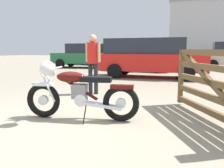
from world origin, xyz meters
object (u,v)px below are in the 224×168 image
timber_gate (223,83)px  dark_sedan_left (83,56)px  vintage_motorcycle (77,92)px  red_hatchback_near (150,57)px  bystander (93,58)px  blue_hatchback_right (139,57)px  silver_sedan_mid (96,53)px

timber_gate → dark_sedan_left: (-8.42, 9.92, 0.13)m
vintage_motorcycle → red_hatchback_near: size_ratio=0.42×
vintage_motorcycle → timber_gate: size_ratio=0.92×
bystander → red_hatchback_near: size_ratio=0.34×
timber_gate → blue_hatchback_right: bearing=-8.3°
red_hatchback_near → vintage_motorcycle: bearing=-92.1°
blue_hatchback_right → silver_sedan_mid: silver_sedan_mid is taller
timber_gate → dark_sedan_left: dark_sedan_left is taller
bystander → silver_sedan_mid: size_ratio=0.34×
bystander → blue_hatchback_right: blue_hatchback_right is taller
red_hatchback_near → dark_sedan_left: bearing=141.0°
timber_gate → red_hatchback_near: (-2.70, 6.10, 0.24)m
dark_sedan_left → red_hatchback_near: bearing=138.1°
silver_sedan_mid → timber_gate: bearing=133.1°
bystander → silver_sedan_mid: 13.12m
blue_hatchback_right → vintage_motorcycle: bearing=-74.7°
blue_hatchback_right → dark_sedan_left: (-4.30, 0.66, 0.00)m
red_hatchback_near → silver_sedan_mid: (-6.42, 7.23, 0.00)m
vintage_motorcycle → timber_gate: (2.34, 0.63, 0.21)m
blue_hatchback_right → dark_sedan_left: size_ratio=0.99×
bystander → dark_sedan_left: size_ratio=0.38×
vintage_motorcycle → red_hatchback_near: (-0.36, 6.73, 0.45)m
blue_hatchback_right → timber_gate: bearing=-60.9°
blue_hatchback_right → dark_sedan_left: bearing=176.3°
silver_sedan_mid → dark_sedan_left: size_ratio=1.12×
silver_sedan_mid → dark_sedan_left: (0.71, -3.41, -0.10)m
vintage_motorcycle → bystander: size_ratio=1.23×
bystander → silver_sedan_mid: silver_sedan_mid is taller
vintage_motorcycle → silver_sedan_mid: size_ratio=0.42×
dark_sedan_left → vintage_motorcycle: bearing=111.8°
bystander → dark_sedan_left: (-5.20, 8.31, -0.18)m
silver_sedan_mid → dark_sedan_left: silver_sedan_mid is taller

